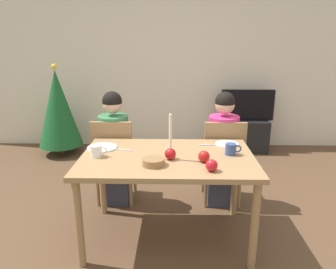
{
  "coord_description": "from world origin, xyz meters",
  "views": [
    {
      "loc": [
        0.06,
        -2.44,
        1.66
      ],
      "look_at": [
        0.0,
        0.2,
        0.87
      ],
      "focal_mm": 34.32,
      "sensor_mm": 36.0,
      "label": 1
    }
  ],
  "objects_px": {
    "person_left_child": "(115,150)",
    "apple_by_left_plate": "(212,165)",
    "plate_right": "(227,144)",
    "mug_left": "(96,151)",
    "chair_right": "(223,157)",
    "person_right_child": "(223,151)",
    "chair_left": "(114,156)",
    "tv_stand": "(245,135)",
    "christmas_tree": "(58,108)",
    "dining_table": "(167,165)",
    "mug_right": "(231,149)",
    "plate_left": "(102,147)",
    "bowl_walnuts": "(153,162)",
    "tv": "(248,105)",
    "candle_centerpiece": "(170,151)",
    "apple_near_candle": "(204,157)"
  },
  "relations": [
    {
      "from": "person_left_child",
      "to": "apple_by_left_plate",
      "type": "relative_size",
      "value": 13.23
    },
    {
      "from": "plate_right",
      "to": "mug_left",
      "type": "bearing_deg",
      "value": -163.17
    },
    {
      "from": "chair_right",
      "to": "person_left_child",
      "type": "height_order",
      "value": "person_left_child"
    },
    {
      "from": "person_right_child",
      "to": "mug_left",
      "type": "xyz_separation_m",
      "value": [
        -1.11,
        -0.68,
        0.23
      ]
    },
    {
      "from": "chair_left",
      "to": "apple_by_left_plate",
      "type": "bearing_deg",
      "value": -46.21
    },
    {
      "from": "tv_stand",
      "to": "christmas_tree",
      "type": "height_order",
      "value": "christmas_tree"
    },
    {
      "from": "dining_table",
      "to": "chair_right",
      "type": "height_order",
      "value": "chair_right"
    },
    {
      "from": "dining_table",
      "to": "mug_right",
      "type": "relative_size",
      "value": 10.57
    },
    {
      "from": "chair_right",
      "to": "plate_right",
      "type": "relative_size",
      "value": 4.32
    },
    {
      "from": "christmas_tree",
      "to": "person_right_child",
      "type": "bearing_deg",
      "value": -33.59
    },
    {
      "from": "dining_table",
      "to": "mug_left",
      "type": "xyz_separation_m",
      "value": [
        -0.57,
        -0.04,
        0.13
      ]
    },
    {
      "from": "dining_table",
      "to": "christmas_tree",
      "type": "distance_m",
      "value": 2.65
    },
    {
      "from": "person_left_child",
      "to": "mug_left",
      "type": "distance_m",
      "value": 0.71
    },
    {
      "from": "plate_left",
      "to": "bowl_walnuts",
      "type": "relative_size",
      "value": 1.52
    },
    {
      "from": "plate_right",
      "to": "mug_right",
      "type": "bearing_deg",
      "value": -91.81
    },
    {
      "from": "person_right_child",
      "to": "bowl_walnuts",
      "type": "distance_m",
      "value": 1.08
    },
    {
      "from": "person_right_child",
      "to": "chair_left",
      "type": "bearing_deg",
      "value": -178.31
    },
    {
      "from": "dining_table",
      "to": "christmas_tree",
      "type": "xyz_separation_m",
      "value": [
        -1.63,
        2.09,
        0.03
      ]
    },
    {
      "from": "christmas_tree",
      "to": "mug_left",
      "type": "xyz_separation_m",
      "value": [
        1.07,
        -2.12,
        0.1
      ]
    },
    {
      "from": "tv",
      "to": "bowl_walnuts",
      "type": "xyz_separation_m",
      "value": [
        -1.24,
        -2.51,
        0.07
      ]
    },
    {
      "from": "apple_by_left_plate",
      "to": "dining_table",
      "type": "bearing_deg",
      "value": 136.28
    },
    {
      "from": "plate_left",
      "to": "plate_right",
      "type": "bearing_deg",
      "value": 6.15
    },
    {
      "from": "tv_stand",
      "to": "apple_by_left_plate",
      "type": "bearing_deg",
      "value": -107.51
    },
    {
      "from": "chair_left",
      "to": "tv_stand",
      "type": "height_order",
      "value": "chair_left"
    },
    {
      "from": "chair_right",
      "to": "person_right_child",
      "type": "height_order",
      "value": "person_right_child"
    },
    {
      "from": "chair_right",
      "to": "apple_by_left_plate",
      "type": "distance_m",
      "value": 0.98
    },
    {
      "from": "chair_right",
      "to": "mug_left",
      "type": "height_order",
      "value": "chair_right"
    },
    {
      "from": "dining_table",
      "to": "candle_centerpiece",
      "type": "bearing_deg",
      "value": -73.43
    },
    {
      "from": "chair_left",
      "to": "tv",
      "type": "bearing_deg",
      "value": 44.88
    },
    {
      "from": "christmas_tree",
      "to": "mug_right",
      "type": "relative_size",
      "value": 10.02
    },
    {
      "from": "person_right_child",
      "to": "plate_left",
      "type": "height_order",
      "value": "person_right_child"
    },
    {
      "from": "plate_left",
      "to": "chair_left",
      "type": "bearing_deg",
      "value": 88.07
    },
    {
      "from": "chair_left",
      "to": "person_right_child",
      "type": "xyz_separation_m",
      "value": [
        1.1,
        0.03,
        0.06
      ]
    },
    {
      "from": "apple_near_candle",
      "to": "mug_left",
      "type": "bearing_deg",
      "value": 173.53
    },
    {
      "from": "plate_left",
      "to": "apple_near_candle",
      "type": "relative_size",
      "value": 2.86
    },
    {
      "from": "tv_stand",
      "to": "chair_right",
      "type": "bearing_deg",
      "value": -109.52
    },
    {
      "from": "dining_table",
      "to": "plate_left",
      "type": "distance_m",
      "value": 0.6
    },
    {
      "from": "chair_left",
      "to": "christmas_tree",
      "type": "relative_size",
      "value": 0.68
    },
    {
      "from": "person_left_child",
      "to": "tv_stand",
      "type": "height_order",
      "value": "person_left_child"
    },
    {
      "from": "chair_right",
      "to": "apple_by_left_plate",
      "type": "xyz_separation_m",
      "value": [
        -0.22,
        -0.92,
        0.28
      ]
    },
    {
      "from": "dining_table",
      "to": "tv_stand",
      "type": "bearing_deg",
      "value": 63.55
    },
    {
      "from": "person_left_child",
      "to": "apple_by_left_plate",
      "type": "distance_m",
      "value": 1.31
    },
    {
      "from": "mug_right",
      "to": "chair_left",
      "type": "bearing_deg",
      "value": 152.06
    },
    {
      "from": "tv_stand",
      "to": "apple_near_candle",
      "type": "xyz_separation_m",
      "value": [
        -0.86,
        -2.43,
        0.55
      ]
    },
    {
      "from": "person_left_child",
      "to": "mug_right",
      "type": "xyz_separation_m",
      "value": [
        1.07,
        -0.6,
        0.23
      ]
    },
    {
      "from": "christmas_tree",
      "to": "apple_by_left_plate",
      "type": "height_order",
      "value": "christmas_tree"
    },
    {
      "from": "chair_left",
      "to": "plate_left",
      "type": "xyz_separation_m",
      "value": [
        -0.01,
        -0.43,
        0.24
      ]
    },
    {
      "from": "chair_right",
      "to": "candle_centerpiece",
      "type": "height_order",
      "value": "candle_centerpiece"
    },
    {
      "from": "bowl_walnuts",
      "to": "apple_by_left_plate",
      "type": "relative_size",
      "value": 1.9
    },
    {
      "from": "chair_left",
      "to": "chair_right",
      "type": "height_order",
      "value": "same"
    }
  ]
}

